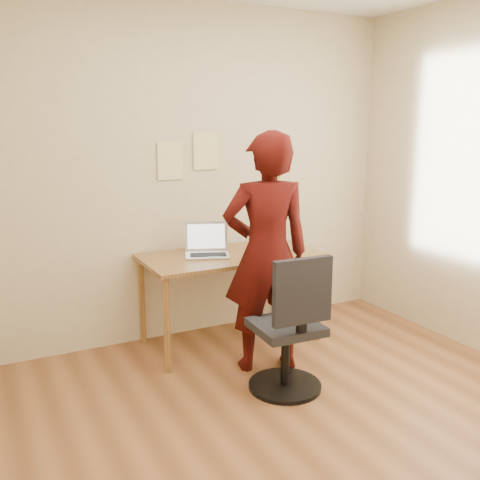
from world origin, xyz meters
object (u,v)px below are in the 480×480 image
phone (279,254)px  office_chair (290,334)px  person (266,254)px  desk (231,264)px  laptop (207,248)px

phone → office_chair: 0.87m
office_chair → person: person is taller
desk → phone: (0.32, -0.21, 0.09)m
phone → person: (-0.30, -0.32, 0.11)m
phone → desk: bearing=151.5°
desk → laptop: bearing=162.8°
desk → office_chair: office_chair is taller
desk → person: (0.02, -0.53, 0.20)m
desk → laptop: 0.24m
laptop → office_chair: size_ratio=0.45×
laptop → person: 0.62m
desk → laptop: (-0.18, 0.06, 0.14)m
laptop → phone: size_ratio=3.24×
phone → person: 0.45m
laptop → person: (0.20, -0.59, 0.06)m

